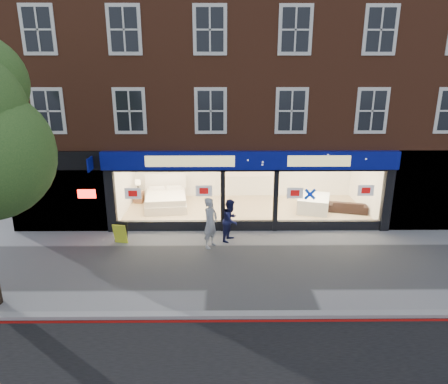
{
  "coord_description": "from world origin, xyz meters",
  "views": [
    {
      "loc": [
        -1.14,
        -12.02,
        6.28
      ],
      "look_at": [
        -1.01,
        2.5,
        1.8
      ],
      "focal_mm": 32.0,
      "sensor_mm": 36.0,
      "label": 1
    }
  ],
  "objects_px": {
    "display_bed": "(166,199)",
    "pedestrian_grey": "(210,223)",
    "mattress_stack": "(314,203)",
    "pedestrian_blue": "(231,220)",
    "a_board": "(121,233)",
    "sofa": "(348,206)"
  },
  "relations": [
    {
      "from": "pedestrian_blue",
      "to": "display_bed",
      "type": "bearing_deg",
      "value": 64.34
    },
    {
      "from": "sofa",
      "to": "a_board",
      "type": "xyz_separation_m",
      "value": [
        -9.5,
        -3.09,
        0.04
      ]
    },
    {
      "from": "display_bed",
      "to": "pedestrian_grey",
      "type": "height_order",
      "value": "pedestrian_grey"
    },
    {
      "from": "a_board",
      "to": "pedestrian_grey",
      "type": "relative_size",
      "value": 0.42
    },
    {
      "from": "display_bed",
      "to": "mattress_stack",
      "type": "height_order",
      "value": "display_bed"
    },
    {
      "from": "display_bed",
      "to": "pedestrian_blue",
      "type": "bearing_deg",
      "value": -57.88
    },
    {
      "from": "sofa",
      "to": "pedestrian_grey",
      "type": "relative_size",
      "value": 0.92
    },
    {
      "from": "display_bed",
      "to": "pedestrian_blue",
      "type": "height_order",
      "value": "pedestrian_blue"
    },
    {
      "from": "mattress_stack",
      "to": "sofa",
      "type": "height_order",
      "value": "mattress_stack"
    },
    {
      "from": "sofa",
      "to": "a_board",
      "type": "bearing_deg",
      "value": 33.13
    },
    {
      "from": "mattress_stack",
      "to": "a_board",
      "type": "bearing_deg",
      "value": -157.67
    },
    {
      "from": "mattress_stack",
      "to": "a_board",
      "type": "relative_size",
      "value": 2.51
    },
    {
      "from": "display_bed",
      "to": "a_board",
      "type": "distance_m",
      "value": 4.02
    },
    {
      "from": "display_bed",
      "to": "mattress_stack",
      "type": "distance_m",
      "value": 6.83
    },
    {
      "from": "mattress_stack",
      "to": "a_board",
      "type": "xyz_separation_m",
      "value": [
        -8.0,
        -3.29,
        -0.03
      ]
    },
    {
      "from": "sofa",
      "to": "pedestrian_grey",
      "type": "height_order",
      "value": "pedestrian_grey"
    },
    {
      "from": "a_board",
      "to": "display_bed",
      "type": "bearing_deg",
      "value": 84.02
    },
    {
      "from": "display_bed",
      "to": "pedestrian_grey",
      "type": "relative_size",
      "value": 1.34
    },
    {
      "from": "mattress_stack",
      "to": "pedestrian_grey",
      "type": "relative_size",
      "value": 1.06
    },
    {
      "from": "display_bed",
      "to": "a_board",
      "type": "relative_size",
      "value": 3.18
    },
    {
      "from": "display_bed",
      "to": "mattress_stack",
      "type": "xyz_separation_m",
      "value": [
        6.8,
        -0.55,
        -0.04
      ]
    },
    {
      "from": "display_bed",
      "to": "a_board",
      "type": "height_order",
      "value": "display_bed"
    }
  ]
}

